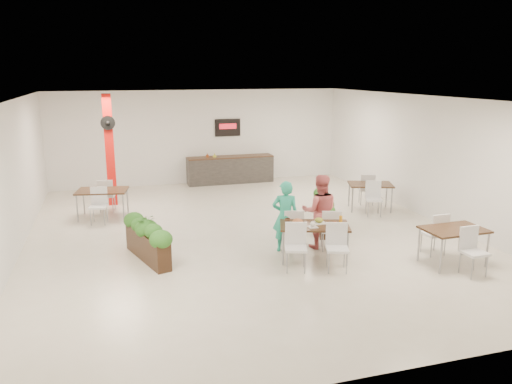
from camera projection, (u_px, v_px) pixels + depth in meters
ground at (246, 234)px, 11.97m from camera, size 12.00×12.00×0.00m
room_shell at (246, 151)px, 11.49m from camera, size 10.10×12.10×3.22m
red_column at (110, 149)px, 14.27m from camera, size 0.40×0.41×3.20m
service_counter at (230, 169)px, 17.39m from camera, size 3.00×0.64×2.20m
main_table at (314, 230)px, 10.21m from camera, size 1.68×1.93×0.92m
diner_man at (285, 216)px, 10.67m from camera, size 0.66×0.54×1.56m
diner_woman at (320, 211)px, 10.89m from camera, size 0.96×0.85×1.64m
planter_left at (147, 236)px, 10.24m from camera, size 0.83×1.80×0.97m
planter_right at (323, 209)px, 12.28m from camera, size 0.85×1.78×0.96m
side_table_a at (102, 194)px, 13.22m from camera, size 1.43×1.67×0.92m
side_table_b at (370, 188)px, 13.95m from camera, size 1.38×1.67×0.92m
side_table_c at (454, 234)px, 9.97m from camera, size 1.24×1.63×0.92m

